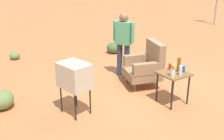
{
  "coord_description": "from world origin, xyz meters",
  "views": [
    {
      "loc": [
        4.68,
        -4.07,
        2.78
      ],
      "look_at": [
        0.04,
        -1.08,
        0.65
      ],
      "focal_mm": 45.24,
      "sensor_mm": 36.0,
      "label": 1
    }
  ],
  "objects_px": {
    "tv_on_stand": "(75,76)",
    "bottle_tall_amber": "(179,65)",
    "soda_can_red": "(170,66)",
    "flower_vase": "(173,69)",
    "soda_can_blue": "(184,69)",
    "armchair": "(146,66)",
    "side_table": "(173,77)",
    "bottle_short_clear": "(181,71)",
    "person_standing": "(123,41)"
  },
  "relations": [
    {
      "from": "tv_on_stand",
      "to": "bottle_tall_amber",
      "type": "distance_m",
      "value": 2.11
    },
    {
      "from": "tv_on_stand",
      "to": "bottle_tall_amber",
      "type": "xyz_separation_m",
      "value": [
        0.7,
        1.99,
        0.04
      ]
    },
    {
      "from": "soda_can_red",
      "to": "flower_vase",
      "type": "relative_size",
      "value": 0.46
    },
    {
      "from": "tv_on_stand",
      "to": "soda_can_red",
      "type": "bearing_deg",
      "value": 75.34
    },
    {
      "from": "soda_can_blue",
      "to": "bottle_tall_amber",
      "type": "relative_size",
      "value": 0.41
    },
    {
      "from": "armchair",
      "to": "soda_can_blue",
      "type": "height_order",
      "value": "armchair"
    },
    {
      "from": "tv_on_stand",
      "to": "soda_can_red",
      "type": "height_order",
      "value": "tv_on_stand"
    },
    {
      "from": "armchair",
      "to": "bottle_tall_amber",
      "type": "bearing_deg",
      "value": 0.9
    },
    {
      "from": "bottle_tall_amber",
      "to": "flower_vase",
      "type": "distance_m",
      "value": 0.32
    },
    {
      "from": "tv_on_stand",
      "to": "soda_can_blue",
      "type": "height_order",
      "value": "tv_on_stand"
    },
    {
      "from": "bottle_tall_amber",
      "to": "flower_vase",
      "type": "bearing_deg",
      "value": -65.29
    },
    {
      "from": "tv_on_stand",
      "to": "soda_can_red",
      "type": "relative_size",
      "value": 8.44
    },
    {
      "from": "soda_can_blue",
      "to": "flower_vase",
      "type": "height_order",
      "value": "flower_vase"
    },
    {
      "from": "soda_can_blue",
      "to": "bottle_tall_amber",
      "type": "height_order",
      "value": "bottle_tall_amber"
    },
    {
      "from": "tv_on_stand",
      "to": "side_table",
      "type": "bearing_deg",
      "value": 69.66
    },
    {
      "from": "soda_can_red",
      "to": "bottle_short_clear",
      "type": "height_order",
      "value": "bottle_short_clear"
    },
    {
      "from": "side_table",
      "to": "armchair",
      "type": "bearing_deg",
      "value": 173.93
    },
    {
      "from": "tv_on_stand",
      "to": "person_standing",
      "type": "bearing_deg",
      "value": 119.91
    },
    {
      "from": "bottle_short_clear",
      "to": "bottle_tall_amber",
      "type": "distance_m",
      "value": 0.21
    },
    {
      "from": "flower_vase",
      "to": "tv_on_stand",
      "type": "bearing_deg",
      "value": -115.96
    },
    {
      "from": "soda_can_blue",
      "to": "flower_vase",
      "type": "bearing_deg",
      "value": -80.05
    },
    {
      "from": "tv_on_stand",
      "to": "soda_can_blue",
      "type": "relative_size",
      "value": 8.44
    },
    {
      "from": "armchair",
      "to": "soda_can_blue",
      "type": "bearing_deg",
      "value": 4.83
    },
    {
      "from": "bottle_short_clear",
      "to": "bottle_tall_amber",
      "type": "xyz_separation_m",
      "value": [
        -0.17,
        0.11,
        0.05
      ]
    },
    {
      "from": "side_table",
      "to": "soda_can_blue",
      "type": "distance_m",
      "value": 0.27
    },
    {
      "from": "side_table",
      "to": "soda_can_red",
      "type": "height_order",
      "value": "soda_can_red"
    },
    {
      "from": "soda_can_blue",
      "to": "armchair",
      "type": "bearing_deg",
      "value": -175.17
    },
    {
      "from": "tv_on_stand",
      "to": "bottle_short_clear",
      "type": "xyz_separation_m",
      "value": [
        0.86,
        1.88,
        -0.01
      ]
    },
    {
      "from": "armchair",
      "to": "soda_can_red",
      "type": "height_order",
      "value": "armchair"
    },
    {
      "from": "soda_can_red",
      "to": "bottle_short_clear",
      "type": "xyz_separation_m",
      "value": [
        0.35,
        -0.06,
        0.04
      ]
    },
    {
      "from": "soda_can_red",
      "to": "flower_vase",
      "type": "xyz_separation_m",
      "value": [
        0.32,
        -0.24,
        0.09
      ]
    },
    {
      "from": "person_standing",
      "to": "flower_vase",
      "type": "height_order",
      "value": "person_standing"
    },
    {
      "from": "side_table",
      "to": "bottle_tall_amber",
      "type": "relative_size",
      "value": 2.26
    },
    {
      "from": "armchair",
      "to": "bottle_short_clear",
      "type": "bearing_deg",
      "value": -4.87
    },
    {
      "from": "bottle_short_clear",
      "to": "soda_can_blue",
      "type": "distance_m",
      "value": 0.22
    },
    {
      "from": "tv_on_stand",
      "to": "flower_vase",
      "type": "height_order",
      "value": "tv_on_stand"
    },
    {
      "from": "armchair",
      "to": "flower_vase",
      "type": "relative_size",
      "value": 4.0
    },
    {
      "from": "soda_can_blue",
      "to": "tv_on_stand",
      "type": "bearing_deg",
      "value": -110.29
    },
    {
      "from": "side_table",
      "to": "bottle_tall_amber",
      "type": "xyz_separation_m",
      "value": [
        0.0,
        0.12,
        0.25
      ]
    },
    {
      "from": "armchair",
      "to": "soda_can_blue",
      "type": "relative_size",
      "value": 8.69
    },
    {
      "from": "flower_vase",
      "to": "bottle_tall_amber",
      "type": "bearing_deg",
      "value": 114.71
    },
    {
      "from": "flower_vase",
      "to": "bottle_short_clear",
      "type": "bearing_deg",
      "value": 79.35
    },
    {
      "from": "person_standing",
      "to": "flower_vase",
      "type": "xyz_separation_m",
      "value": [
        1.9,
        -0.15,
        -0.11
      ]
    },
    {
      "from": "armchair",
      "to": "bottle_short_clear",
      "type": "relative_size",
      "value": 5.3
    },
    {
      "from": "armchair",
      "to": "side_table",
      "type": "distance_m",
      "value": 1.01
    },
    {
      "from": "tv_on_stand",
      "to": "soda_can_blue",
      "type": "bearing_deg",
      "value": 69.71
    },
    {
      "from": "tv_on_stand",
      "to": "armchair",
      "type": "bearing_deg",
      "value": 98.76
    },
    {
      "from": "side_table",
      "to": "tv_on_stand",
      "type": "bearing_deg",
      "value": -110.34
    },
    {
      "from": "bottle_short_clear",
      "to": "flower_vase",
      "type": "relative_size",
      "value": 0.75
    },
    {
      "from": "side_table",
      "to": "soda_can_red",
      "type": "bearing_deg",
      "value": 159.72
    }
  ]
}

